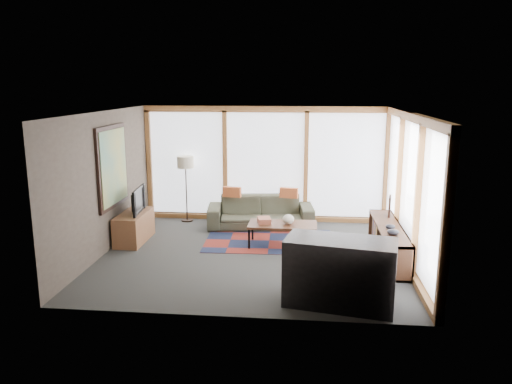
# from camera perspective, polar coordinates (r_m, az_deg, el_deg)

# --- Properties ---
(ground) EXTENTS (5.50, 5.50, 0.00)m
(ground) POSITION_cam_1_polar(r_m,az_deg,el_deg) (9.23, -0.26, -7.21)
(ground) COLOR #31312E
(ground) RESTS_ON ground
(room_envelope) EXTENTS (5.52, 5.02, 2.62)m
(room_envelope) POSITION_cam_1_polar(r_m,az_deg,el_deg) (9.35, 3.12, 2.78)
(room_envelope) COLOR #40352E
(room_envelope) RESTS_ON ground
(rug) EXTENTS (2.59, 1.72, 0.01)m
(rug) POSITION_cam_1_polar(r_m,az_deg,el_deg) (10.03, 1.53, -5.58)
(rug) COLOR maroon
(rug) RESTS_ON ground
(sofa) EXTENTS (2.38, 1.16, 0.67)m
(sofa) POSITION_cam_1_polar(r_m,az_deg,el_deg) (10.92, 0.52, -2.29)
(sofa) COLOR #353526
(sofa) RESTS_ON ground
(pillow_left) EXTENTS (0.41, 0.19, 0.22)m
(pillow_left) POSITION_cam_1_polar(r_m,az_deg,el_deg) (10.85, -2.77, 0.01)
(pillow_left) COLOR #B5552A
(pillow_left) RESTS_ON sofa
(pillow_right) EXTENTS (0.41, 0.20, 0.22)m
(pillow_right) POSITION_cam_1_polar(r_m,az_deg,el_deg) (10.78, 3.78, -0.09)
(pillow_right) COLOR #B5552A
(pillow_right) RESTS_ON sofa
(floor_lamp) EXTENTS (0.38, 0.38, 1.50)m
(floor_lamp) POSITION_cam_1_polar(r_m,az_deg,el_deg) (11.40, -7.97, 0.34)
(floor_lamp) COLOR black
(floor_lamp) RESTS_ON ground
(coffee_table) EXTENTS (1.32, 0.67, 0.44)m
(coffee_table) POSITION_cam_1_polar(r_m,az_deg,el_deg) (9.71, 3.04, -4.88)
(coffee_table) COLOR black
(coffee_table) RESTS_ON ground
(book_stack) EXTENTS (0.30, 0.35, 0.10)m
(book_stack) POSITION_cam_1_polar(r_m,az_deg,el_deg) (9.69, 0.94, -3.25)
(book_stack) COLOR #974C36
(book_stack) RESTS_ON coffee_table
(vase) EXTENTS (0.23, 0.23, 0.19)m
(vase) POSITION_cam_1_polar(r_m,az_deg,el_deg) (9.59, 3.71, -3.14)
(vase) COLOR beige
(vase) RESTS_ON coffee_table
(bookshelf) EXTENTS (0.43, 2.37, 0.59)m
(bookshelf) POSITION_cam_1_polar(r_m,az_deg,el_deg) (9.32, 14.91, -5.52)
(bookshelf) COLOR black
(bookshelf) RESTS_ON ground
(bowl_a) EXTENTS (0.21, 0.21, 0.10)m
(bowl_a) POSITION_cam_1_polar(r_m,az_deg,el_deg) (8.70, 15.40, -4.44)
(bowl_a) COLOR black
(bowl_a) RESTS_ON bookshelf
(bowl_b) EXTENTS (0.17, 0.17, 0.08)m
(bowl_b) POSITION_cam_1_polar(r_m,az_deg,el_deg) (9.05, 15.11, -3.84)
(bowl_b) COLOR black
(bowl_b) RESTS_ON bookshelf
(shelf_picture) EXTENTS (0.09, 0.30, 0.39)m
(shelf_picture) POSITION_cam_1_polar(r_m,az_deg,el_deg) (9.89, 15.03, -1.56)
(shelf_picture) COLOR black
(shelf_picture) RESTS_ON bookshelf
(tv_console) EXTENTS (0.48, 1.16, 0.58)m
(tv_console) POSITION_cam_1_polar(r_m,az_deg,el_deg) (10.23, -13.75, -3.92)
(tv_console) COLOR brown
(tv_console) RESTS_ON ground
(television) EXTENTS (0.19, 0.88, 0.50)m
(television) POSITION_cam_1_polar(r_m,az_deg,el_deg) (10.12, -13.72, -0.93)
(television) COLOR black
(television) RESTS_ON tv_console
(bar_counter) EXTENTS (1.63, 0.99, 0.96)m
(bar_counter) POSITION_cam_1_polar(r_m,az_deg,el_deg) (7.21, 9.58, -9.04)
(bar_counter) COLOR black
(bar_counter) RESTS_ON ground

